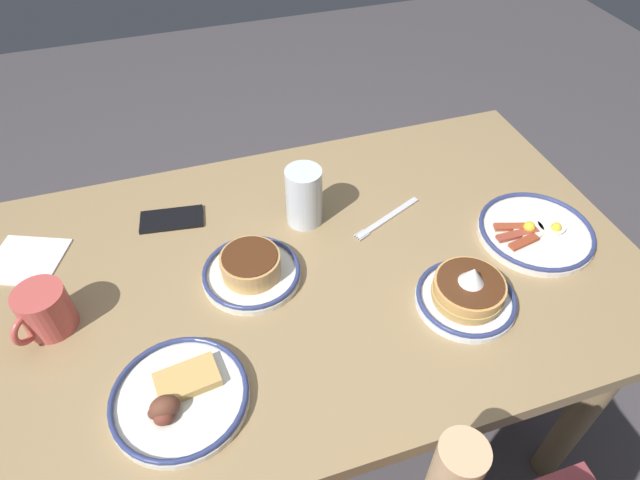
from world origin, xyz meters
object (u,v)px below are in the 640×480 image
Objects in this scene: plate_near_main at (251,269)px; plate_far_side at (535,232)px; paper_napkin at (26,260)px; fork_near at (387,218)px; cell_phone at (172,219)px; coffee_mug at (44,310)px; drinking_glass at (304,199)px; plate_center_pancakes at (467,294)px; plate_far_companion at (179,397)px.

plate_near_main is 0.80× the size of plate_far_side.
paper_napkin is 0.80m from fork_near.
cell_phone is (0.14, -0.23, -0.02)m from plate_near_main.
coffee_mug is 0.78× the size of drinking_glass.
fork_near is (-0.18, 0.06, -0.06)m from drinking_glass.
paper_napkin is (0.32, 0.03, -0.00)m from cell_phone.
coffee_mug is 0.77× the size of cell_phone.
fork_near is (-0.34, -0.08, -0.02)m from plate_near_main.
cell_phone is at bearing -17.27° from drinking_glass.
paper_napkin is at bearing -8.37° from fork_near.
plate_near_main is 0.44m from plate_center_pancakes.
drinking_glass is at bearing -138.83° from plate_near_main.
plate_near_main is 1.45× the size of drinking_glass.
paper_napkin is at bearing 13.79° from cell_phone.
plate_center_pancakes is (-0.39, 0.20, 0.00)m from plate_near_main.
coffee_mug is 0.21m from paper_napkin.
plate_far_side reaches higher than fork_near.
paper_napkin is (0.85, -0.39, -0.03)m from plate_center_pancakes.
plate_far_companion is at bearing 122.40° from paper_napkin.
fork_near is (0.05, -0.28, -0.03)m from plate_center_pancakes.
fork_near is at bearing -173.62° from coffee_mug.
plate_near_main is at bearing 41.17° from drinking_glass.
plate_center_pancakes is at bearing 125.18° from drinking_glass.
paper_napkin is at bearing -23.11° from plate_near_main.
coffee_mug is 0.74m from fork_near.
plate_far_companion is 2.15× the size of coffee_mug.
fork_near is (-0.52, -0.32, -0.01)m from plate_far_companion.
plate_far_companion is at bearing 11.44° from plate_far_side.
paper_napkin is at bearing -57.60° from plate_far_companion.
plate_far_companion is 0.47m from cell_phone.
cell_phone is at bearing -137.62° from coffee_mug.
plate_far_side is 1.13m from paper_napkin.
plate_far_side reaches higher than paper_napkin.
plate_center_pancakes reaches higher than plate_far_companion.
coffee_mug is (0.39, 0.00, 0.03)m from plate_near_main.
coffee_mug reaches higher than paper_napkin.
cell_phone reaches higher than paper_napkin.
plate_near_main is at bearing 156.89° from paper_napkin.
plate_far_side is 0.53m from drinking_glass.
plate_far_companion is 0.94× the size of plate_far_side.
plate_far_companion is at bearing 31.43° from fork_near.
drinking_glass reaches higher than plate_far_side.
plate_near_main is at bearing -6.70° from plate_far_side.
fork_near is at bearing -79.24° from plate_center_pancakes.
plate_near_main is 1.38× the size of paper_napkin.
coffee_mug is at bearing 14.33° from drinking_glass.
plate_center_pancakes is at bearing 153.15° from plate_near_main.
coffee_mug is at bearing 6.38° from fork_near.
plate_center_pancakes is 0.94m from paper_napkin.
plate_center_pancakes reaches higher than coffee_mug.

